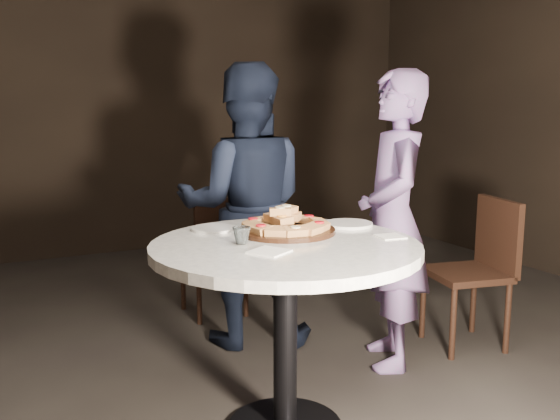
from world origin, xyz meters
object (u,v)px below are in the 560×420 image
at_px(table, 285,279).
at_px(serving_board, 286,231).
at_px(chair_right, 480,262).
at_px(diner_navy, 245,206).
at_px(focaccia_pile, 285,222).
at_px(chair_far, 218,248).
at_px(diner_teal, 393,220).
at_px(water_glass, 242,235).

xyz_separation_m(table, serving_board, (0.09, 0.18, 0.17)).
xyz_separation_m(chair_right, diner_navy, (-1.21, 0.65, 0.32)).
height_order(serving_board, focaccia_pile, focaccia_pile).
distance_m(chair_far, diner_teal, 1.29).
distance_m(water_glass, diner_navy, 1.08).
bearing_deg(water_glass, diner_navy, 66.32).
relative_size(water_glass, diner_teal, 0.05).
relative_size(serving_board, diner_teal, 0.28).
bearing_deg(diner_navy, diner_teal, 155.39).
height_order(focaccia_pile, diner_navy, diner_navy).
distance_m(serving_board, diner_teal, 0.80).
bearing_deg(water_glass, diner_teal, 18.77).
xyz_separation_m(water_glass, chair_right, (1.64, 0.33, -0.38)).
bearing_deg(water_glass, chair_far, 73.34).
relative_size(chair_far, diner_teal, 0.52).
distance_m(water_glass, diner_teal, 1.08).
height_order(diner_navy, diner_teal, diner_navy).
bearing_deg(focaccia_pile, chair_right, 8.76).
bearing_deg(serving_board, chair_far, 82.64).
height_order(table, diner_navy, diner_navy).
relative_size(focaccia_pile, chair_right, 0.45).
xyz_separation_m(chair_far, chair_right, (1.21, -1.12, 0.03)).
xyz_separation_m(chair_far, diner_teal, (0.59, -1.10, 0.32)).
bearing_deg(chair_right, diner_navy, -107.49).
bearing_deg(table, focaccia_pile, 63.87).
height_order(focaccia_pile, water_glass, focaccia_pile).
relative_size(table, diner_teal, 0.76).
bearing_deg(diner_teal, chair_right, 112.82).
height_order(chair_right, diner_navy, diner_navy).
relative_size(serving_board, focaccia_pile, 1.12).
distance_m(serving_board, water_glass, 0.28).
height_order(table, chair_far, table).
bearing_deg(focaccia_pile, table, -116.13).
relative_size(table, chair_far, 1.47).
distance_m(water_glass, chair_far, 1.56).
height_order(chair_far, chair_right, chair_right).
relative_size(water_glass, chair_far, 0.09).
bearing_deg(water_glass, serving_board, 23.46).
distance_m(focaccia_pile, diner_navy, 0.89).
relative_size(focaccia_pile, diner_teal, 0.25).
distance_m(focaccia_pile, water_glass, 0.28).
relative_size(water_glass, diner_navy, 0.05).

